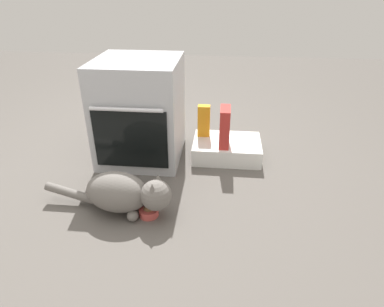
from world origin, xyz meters
TOP-DOWN VIEW (x-y plane):
  - ground at (0.00, 0.00)m, footprint 8.00×8.00m
  - oven at (0.03, 0.44)m, footprint 0.57×0.63m
  - pantry_cabinet at (0.66, 0.48)m, footprint 0.50×0.37m
  - food_bowl at (0.23, -0.27)m, footprint 0.11×0.11m
  - cat at (0.09, -0.25)m, footprint 0.78×0.28m
  - cereal_box at (0.64, 0.41)m, footprint 0.07×0.18m
  - juice_carton at (0.48, 0.56)m, footprint 0.09×0.06m

SIDE VIEW (x-z plane):
  - ground at x=0.00m, z-range 0.00..0.00m
  - food_bowl at x=0.23m, z-range -0.01..0.06m
  - pantry_cabinet at x=0.66m, z-range 0.00..0.13m
  - cat at x=0.09m, z-range 0.01..0.26m
  - juice_carton at x=0.48m, z-range 0.13..0.37m
  - cereal_box at x=0.64m, z-range 0.13..0.41m
  - oven at x=0.03m, z-range 0.00..0.72m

